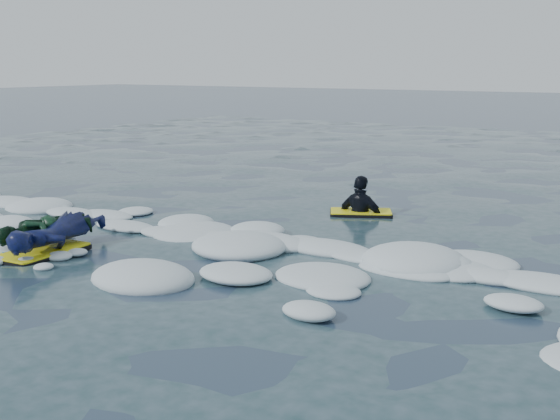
{
  "coord_description": "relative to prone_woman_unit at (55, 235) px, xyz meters",
  "views": [
    {
      "loc": [
        5.86,
        -6.21,
        2.42
      ],
      "look_at": [
        0.97,
        1.6,
        0.51
      ],
      "focal_mm": 45.0,
      "sensor_mm": 36.0,
      "label": 1
    }
  ],
  "objects": [
    {
      "name": "waiting_rider_unit",
      "position": [
        2.39,
        4.23,
        -0.32
      ],
      "size": [
        1.15,
        0.96,
        1.51
      ],
      "rotation": [
        0.0,
        0.0,
        0.49
      ],
      "color": "black",
      "rests_on": "ground"
    },
    {
      "name": "prone_woman_unit",
      "position": [
        0.0,
        0.0,
        0.0
      ],
      "size": [
        1.06,
        1.86,
        0.46
      ],
      "rotation": [
        0.0,
        0.0,
        1.63
      ],
      "color": "black",
      "rests_on": "ground"
    },
    {
      "name": "foam_band",
      "position": [
        1.37,
        1.25,
        -0.24
      ],
      "size": [
        12.0,
        3.1,
        0.3
      ],
      "primitive_type": null,
      "color": "silver",
      "rests_on": "ground"
    },
    {
      "name": "ground",
      "position": [
        1.37,
        0.21,
        -0.24
      ],
      "size": [
        120.0,
        120.0,
        0.0
      ],
      "primitive_type": "plane",
      "color": "#1D2E46",
      "rests_on": "ground"
    },
    {
      "name": "prone_child_unit",
      "position": [
        -0.18,
        -0.03,
        0.0
      ],
      "size": [
        1.02,
        1.33,
        0.47
      ],
      "rotation": [
        0.0,
        0.0,
        1.13
      ],
      "color": "black",
      "rests_on": "ground"
    }
  ]
}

